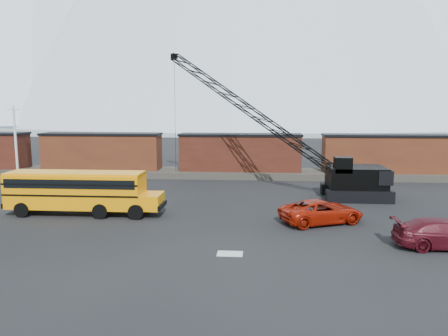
{
  "coord_description": "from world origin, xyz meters",
  "views": [
    {
      "loc": [
        1.94,
        -26.89,
        8.1
      ],
      "look_at": [
        -0.75,
        7.98,
        3.0
      ],
      "focal_mm": 35.0,
      "sensor_mm": 36.0,
      "label": 1
    }
  ],
  "objects_px": {
    "red_pickup": "(322,211)",
    "maroon_suv": "(445,234)",
    "school_bus": "(81,191)",
    "crawler_crane": "(247,108)"
  },
  "relations": [
    {
      "from": "red_pickup",
      "to": "maroon_suv",
      "type": "distance_m",
      "value": 7.88
    },
    {
      "from": "school_bus",
      "to": "crawler_crane",
      "type": "relative_size",
      "value": 0.56
    },
    {
      "from": "red_pickup",
      "to": "crawler_crane",
      "type": "xyz_separation_m",
      "value": [
        -5.52,
        12.93,
        6.93
      ]
    },
    {
      "from": "maroon_suv",
      "to": "crawler_crane",
      "type": "relative_size",
      "value": 0.27
    },
    {
      "from": "school_bus",
      "to": "maroon_suv",
      "type": "bearing_deg",
      "value": -13.84
    },
    {
      "from": "red_pickup",
      "to": "crawler_crane",
      "type": "relative_size",
      "value": 0.28
    },
    {
      "from": "maroon_suv",
      "to": "red_pickup",
      "type": "bearing_deg",
      "value": 50.47
    },
    {
      "from": "school_bus",
      "to": "maroon_suv",
      "type": "distance_m",
      "value": 24.42
    },
    {
      "from": "crawler_crane",
      "to": "maroon_suv",
      "type": "bearing_deg",
      "value": -56.49
    },
    {
      "from": "school_bus",
      "to": "crawler_crane",
      "type": "height_order",
      "value": "crawler_crane"
    }
  ]
}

